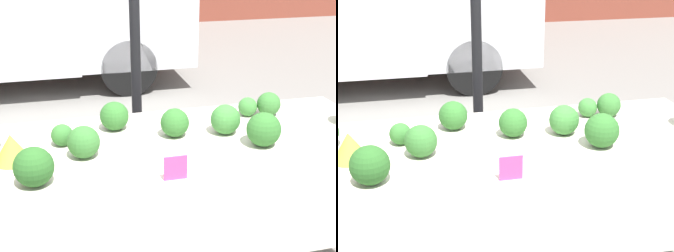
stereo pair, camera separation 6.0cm
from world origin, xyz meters
TOP-DOWN VIEW (x-y plane):
  - tent_pole at (-0.01, 0.87)m, footprint 0.07×0.07m
  - market_table at (0.00, -0.07)m, footprint 2.34×0.87m
  - romanesco_head at (-0.78, -0.06)m, footprint 0.18×0.18m
  - broccoli_head_0 at (0.67, 0.21)m, footprint 0.14×0.14m
  - broccoli_head_1 at (0.05, 0.04)m, footprint 0.15×0.15m
  - broccoli_head_2 at (0.54, 0.23)m, footprint 0.11×0.11m
  - broccoli_head_5 at (-0.54, 0.07)m, footprint 0.11×0.11m
  - broccoli_head_6 at (0.32, 0.01)m, footprint 0.16×0.16m
  - broccoli_head_8 at (-0.44, -0.10)m, footprint 0.16×0.16m
  - broccoli_head_9 at (0.46, -0.18)m, footprint 0.18×0.18m
  - broccoli_head_10 at (-0.67, -0.32)m, footprint 0.17×0.17m
  - broccoli_head_11 at (-0.25, 0.21)m, footprint 0.16×0.16m
  - price_sign at (-0.07, -0.42)m, footprint 0.11×0.01m

SIDE VIEW (x-z plane):
  - market_table at x=0.00m, z-range 0.34..1.22m
  - broccoli_head_2 at x=0.54m, z-range 0.88..1.00m
  - broccoli_head_5 at x=-0.54m, z-range 0.88..1.00m
  - price_sign at x=-0.07m, z-range 0.88..1.00m
  - broccoli_head_0 at x=0.67m, z-range 0.88..1.02m
  - romanesco_head at x=-0.78m, z-range 0.88..1.02m
  - broccoli_head_1 at x=0.05m, z-range 0.88..1.04m
  - broccoli_head_8 at x=-0.44m, z-range 0.88..1.04m
  - broccoli_head_11 at x=-0.25m, z-range 0.88..1.04m
  - broccoli_head_6 at x=0.32m, z-range 0.88..1.05m
  - broccoli_head_10 at x=-0.67m, z-range 0.88..1.06m
  - broccoli_head_9 at x=0.46m, z-range 0.88..1.06m
  - tent_pole at x=-0.01m, z-range 0.00..2.48m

